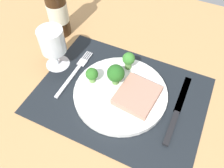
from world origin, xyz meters
TOP-DOWN VIEW (x-y plane):
  - ground_plane at (0.00, 0.00)cm, footprint 140.00×110.00cm
  - placemat at (0.00, 0.00)cm, footprint 45.15×33.72cm
  - plate at (0.00, 0.00)cm, footprint 25.24×25.24cm
  - steak at (4.71, 0.47)cm, footprint 10.85×11.67cm
  - broccoli_near_steak at (-1.54, 8.76)cm, footprint 3.54×3.54cm
  - broccoli_front_edge at (-8.51, -0.02)cm, footprint 3.41×3.41cm
  - broccoli_back_left at (-2.49, 2.22)cm, footprint 4.77×4.77cm
  - fork at (-15.28, 1.42)cm, footprint 2.40×19.20cm
  - knife at (15.42, 0.53)cm, footprint 1.80×23.00cm
  - wine_bottle at (-28.91, 15.55)cm, footprint 6.55×6.55cm
  - wine_glass at (-21.95, 2.56)cm, footprint 7.16×7.16cm

SIDE VIEW (x-z plane):
  - ground_plane at x=0.00cm, z-range -3.00..0.00cm
  - placemat at x=0.00cm, z-range 0.00..0.30cm
  - fork at x=-15.28cm, z-range 0.30..0.80cm
  - knife at x=15.42cm, z-range 0.20..1.00cm
  - plate at x=0.00cm, z-range 0.30..1.90cm
  - steak at x=4.71cm, z-range 1.90..3.91cm
  - broccoli_front_edge at x=-8.51cm, z-range 2.28..6.90cm
  - broccoli_near_steak at x=-1.54cm, z-range 2.47..7.92cm
  - broccoli_back_left at x=-2.49cm, z-range 2.48..8.73cm
  - wine_glass at x=-21.95cm, z-range 2.01..14.90cm
  - wine_bottle at x=-28.91cm, z-range -3.57..22.41cm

